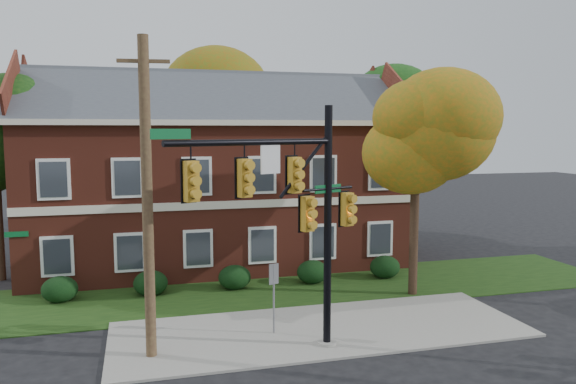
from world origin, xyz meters
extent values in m
plane|color=black|center=(0.00, 0.00, 0.00)|extent=(120.00, 120.00, 0.00)
cube|color=gray|center=(0.00, 1.00, 0.04)|extent=(14.00, 5.00, 0.08)
cube|color=#193811|center=(0.00, 6.00, 0.02)|extent=(30.00, 6.00, 0.04)
cube|color=maroon|center=(-2.00, 12.00, 3.50)|extent=(18.00, 8.00, 7.00)
cube|color=beige|center=(-2.00, 12.00, 7.12)|extent=(18.80, 8.80, 0.24)
cube|color=beige|center=(-2.00, 7.97, 3.50)|extent=(18.00, 0.12, 0.35)
ellipsoid|color=black|center=(-9.00, 6.70, 0.53)|extent=(1.40, 1.26, 1.05)
ellipsoid|color=black|center=(-5.50, 6.70, 0.53)|extent=(1.40, 1.26, 1.05)
ellipsoid|color=black|center=(-2.00, 6.70, 0.53)|extent=(1.40, 1.26, 1.05)
ellipsoid|color=black|center=(1.50, 6.70, 0.53)|extent=(1.40, 1.26, 1.05)
ellipsoid|color=black|center=(5.00, 6.70, 0.53)|extent=(1.40, 1.26, 1.05)
cylinder|color=black|center=(5.00, 4.00, 2.88)|extent=(0.36, 0.36, 5.76)
ellipsoid|color=#C46410|center=(5.00, 4.00, 6.48)|extent=(4.25, 4.25, 3.60)
ellipsoid|color=#C46410|center=(5.62, 3.62, 7.08)|extent=(3.50, 3.50, 3.00)
ellipsoid|color=#0E330F|center=(-11.25, 10.55, 7.08)|extent=(4.20, 4.20, 3.60)
cylinder|color=black|center=(9.00, 13.00, 3.52)|extent=(0.36, 0.36, 7.04)
ellipsoid|color=#103D12|center=(9.00, 13.00, 7.92)|extent=(5.95, 5.95, 5.04)
ellipsoid|color=#103D12|center=(9.88, 12.47, 8.52)|extent=(4.90, 4.90, 4.20)
cylinder|color=black|center=(-1.00, 20.00, 3.84)|extent=(0.36, 0.36, 7.68)
ellipsoid|color=#9B4B0D|center=(-1.00, 20.00, 8.64)|extent=(6.46, 6.46, 5.47)
ellipsoid|color=#9B4B0D|center=(-0.05, 19.43, 9.24)|extent=(5.32, 5.32, 4.56)
cylinder|color=gray|center=(-0.28, -0.40, 0.09)|extent=(0.60, 0.60, 0.17)
cylinder|color=black|center=(-0.28, -0.40, 3.77)|extent=(0.31, 0.31, 7.55)
cylinder|color=black|center=(-2.78, -1.40, 6.47)|extent=(5.06, 2.17, 0.17)
cylinder|color=black|center=(-0.28, -0.40, 5.01)|extent=(1.83, 0.80, 0.09)
cube|color=#B2801C|center=(-4.58, -2.13, 5.50)|extent=(0.56, 0.48, 1.25)
cube|color=#B2801C|center=(-3.08, -1.52, 5.50)|extent=(0.56, 0.48, 1.25)
cube|color=#B2801C|center=(-1.48, -0.88, 5.50)|extent=(0.56, 0.48, 1.25)
cube|color=silver|center=(-2.28, -1.20, 5.98)|extent=(0.62, 0.28, 0.81)
cube|color=#0B5829|center=(-5.08, -2.33, 6.71)|extent=(1.02, 0.44, 0.26)
cube|color=#B2801C|center=(-1.03, -0.70, 4.31)|extent=(0.56, 0.48, 1.25)
cube|color=#B2801C|center=(0.47, -0.10, 4.31)|extent=(0.56, 0.48, 1.25)
cube|color=#0B5829|center=(-0.28, -0.40, 5.01)|extent=(0.97, 0.42, 0.25)
cylinder|color=#493122|center=(-5.65, 0.14, 4.74)|extent=(0.35, 0.35, 9.48)
cube|color=#493122|center=(-5.65, 0.14, 8.74)|extent=(1.48, 0.26, 0.11)
cylinder|color=slate|center=(-1.66, 1.00, 1.21)|extent=(0.08, 0.08, 2.41)
cube|color=slate|center=(-1.66, 1.00, 2.09)|extent=(0.35, 0.16, 0.68)
camera|label=1|loc=(-5.92, -16.54, 6.81)|focal=35.00mm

